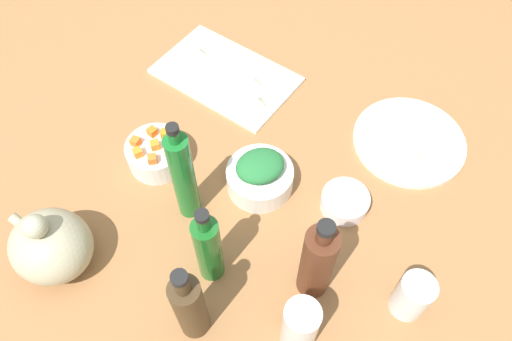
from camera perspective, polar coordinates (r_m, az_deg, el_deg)
tabletop at (r=105.89cm, az=-0.00°, el=-1.95°), size 190.00×190.00×3.00cm
cutting_board at (r=124.32cm, az=-3.59°, el=11.11°), size 35.28×23.26×1.00cm
plate_tofu at (r=115.75cm, az=17.55°, el=3.33°), size 25.31×25.31×1.20cm
bowl_greens at (r=101.89cm, az=0.38°, el=-1.02°), size 14.07×14.07×5.57cm
bowl_carrots at (r=107.60cm, az=-11.64°, el=1.93°), size 12.67×12.67×5.84cm
bowl_small_side at (r=101.77cm, az=10.40°, el=-3.64°), size 9.92×9.92×3.72cm
teapot at (r=98.27cm, az=-22.99°, el=-8.11°), size 17.28×14.53×16.24cm
bottle_0 at (r=92.11cm, az=-8.55°, el=-0.74°), size 4.56×4.56×27.09cm
bottle_1 at (r=83.69cm, az=-7.81°, el=-15.59°), size 5.29×5.29×23.13cm
bottle_2 at (r=87.35cm, az=-5.64°, el=-9.13°), size 4.84×4.84×22.22cm
bottle_3 at (r=85.69cm, az=7.21°, el=-10.65°), size 5.89×5.89×23.83cm
drinking_glass_0 at (r=85.44cm, az=5.19°, el=-17.73°), size 6.17×6.17×13.47cm
drinking_glass_1 at (r=92.59cm, az=17.90°, el=-13.88°), size 6.26×6.26×10.19cm
carrot_cube_0 at (r=104.24cm, az=-11.80°, el=2.96°), size 2.54×2.54×1.80cm
carrot_cube_1 at (r=105.65cm, az=-10.59°, el=4.28°), size 2.44×2.44×1.80cm
carrot_cube_2 at (r=103.85cm, az=-13.74°, el=2.07°), size 2.46×2.46×1.80cm
carrot_cube_3 at (r=105.71cm, az=-13.99°, el=3.33°), size 2.02×2.02×1.80cm
carrot_cube_4 at (r=102.20cm, az=-12.10°, el=1.33°), size 2.54×2.54×1.80cm
carrot_cube_5 at (r=103.42cm, az=-10.02°, el=2.83°), size 1.84×1.84×1.80cm
carrot_cube_6 at (r=106.55cm, az=-12.09°, el=4.48°), size 2.08×2.08×1.80cm
chopped_greens_mound at (r=97.96cm, az=0.39°, el=0.46°), size 12.59×13.11×3.82cm
tofu_cube_0 at (r=116.22cm, az=17.04°, el=5.20°), size 2.94×2.94×2.20cm
tofu_cube_1 at (r=111.46cm, az=15.88°, el=2.65°), size 2.60×2.60×2.20cm
tofu_cube_2 at (r=113.88cm, az=15.04°, el=4.53°), size 3.11×3.11×2.20cm
tofu_cube_3 at (r=111.89cm, az=18.22°, el=1.97°), size 2.70×2.70×2.20cm
tofu_cube_4 at (r=114.64cm, az=19.24°, el=3.31°), size 3.02×3.02×2.20cm
tofu_cube_5 at (r=113.95cm, az=16.96°, el=3.85°), size 3.10×3.10×2.20cm
tofu_cube_6 at (r=117.52cm, az=19.38°, el=4.98°), size 3.08×3.08×2.20cm
dumpling_0 at (r=127.86cm, az=-6.83°, el=13.57°), size 5.98×5.74×2.92cm
dumpling_1 at (r=119.67cm, az=-0.34°, el=10.14°), size 6.66×6.70×2.38cm
dumpling_2 at (r=115.23cm, az=0.13°, el=8.00°), size 5.46×5.88×2.97cm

